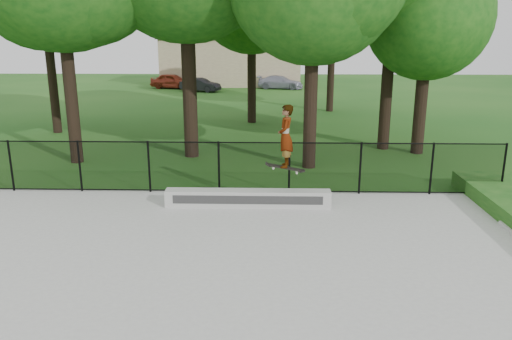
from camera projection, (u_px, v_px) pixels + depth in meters
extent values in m
plane|color=#194F16|center=(186.00, 299.00, 8.69)|extent=(100.00, 100.00, 0.00)
cube|color=#A6A5A1|center=(186.00, 298.00, 8.69)|extent=(14.00, 12.00, 0.06)
cube|color=#B5B4AF|center=(248.00, 198.00, 13.12)|extent=(4.34, 0.40, 0.45)
imported|color=maroon|center=(172.00, 81.00, 41.77)|extent=(3.89, 2.39, 1.25)
imported|color=black|center=(200.00, 85.00, 39.63)|extent=(3.15, 2.12, 1.07)
imported|color=#9594A8|center=(280.00, 82.00, 41.55)|extent=(3.72, 2.31, 1.09)
cube|color=black|center=(285.00, 168.00, 12.80)|extent=(0.83, 0.23, 0.18)
imported|color=#B7DFF0|center=(286.00, 136.00, 12.58)|extent=(0.42, 0.61, 1.60)
cylinder|color=black|center=(11.00, 166.00, 14.33)|extent=(0.06, 0.06, 1.50)
cylinder|color=black|center=(80.00, 166.00, 14.27)|extent=(0.06, 0.06, 1.50)
cylinder|color=black|center=(149.00, 167.00, 14.22)|extent=(0.06, 0.06, 1.50)
cylinder|color=black|center=(219.00, 167.00, 14.17)|extent=(0.06, 0.06, 1.50)
cylinder|color=black|center=(289.00, 168.00, 14.11)|extent=(0.06, 0.06, 1.50)
cylinder|color=black|center=(360.00, 168.00, 14.06)|extent=(0.06, 0.06, 1.50)
cylinder|color=black|center=(432.00, 169.00, 14.01)|extent=(0.06, 0.06, 1.50)
cylinder|color=black|center=(504.00, 169.00, 13.95)|extent=(0.06, 0.06, 1.50)
cylinder|color=black|center=(218.00, 142.00, 13.98)|extent=(16.00, 0.04, 0.04)
cylinder|color=black|center=(219.00, 191.00, 14.35)|extent=(16.00, 0.04, 0.04)
cube|color=black|center=(219.00, 167.00, 14.17)|extent=(16.00, 0.01, 1.50)
cylinder|color=black|center=(70.00, 89.00, 17.31)|extent=(0.44, 0.44, 5.23)
cylinder|color=black|center=(189.00, 81.00, 18.11)|extent=(0.44, 0.44, 5.61)
cylinder|color=black|center=(311.00, 99.00, 16.67)|extent=(0.44, 0.44, 4.71)
cylinder|color=black|center=(387.00, 79.00, 19.37)|extent=(0.44, 0.44, 5.53)
cylinder|color=black|center=(52.00, 78.00, 22.71)|extent=(0.44, 0.44, 5.07)
cylinder|color=black|center=(252.00, 77.00, 25.41)|extent=(0.44, 0.44, 4.72)
cylinder|color=black|center=(331.00, 74.00, 29.20)|extent=(0.44, 0.44, 4.32)
sphere|color=#144913|center=(333.00, 10.00, 28.25)|extent=(5.18, 5.18, 5.18)
cylinder|color=black|center=(421.00, 104.00, 18.85)|extent=(0.44, 0.44, 3.81)
sphere|color=#144913|center=(428.00, 16.00, 18.01)|extent=(4.58, 4.58, 4.58)
cube|color=#C6B18B|center=(232.00, 62.00, 44.85)|extent=(12.00, 6.00, 4.00)
cube|color=#3F3833|center=(232.00, 37.00, 44.28)|extent=(12.40, 6.40, 0.30)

